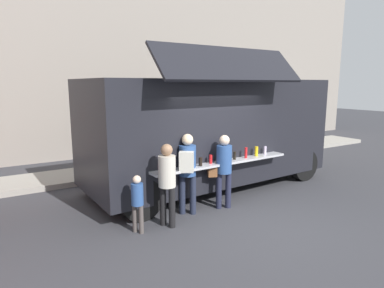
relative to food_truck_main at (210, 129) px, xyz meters
name	(u,v)px	position (x,y,z in m)	size (l,w,h in m)	color
ground_plane	(253,222)	(-0.64, -2.48, -1.57)	(60.00, 60.00, 0.00)	#38383D
curb_strip	(38,182)	(-4.00, 2.62, -1.50)	(28.00, 1.60, 0.15)	#9E998E
building_behind	(43,26)	(-3.00, 6.52, 3.27)	(32.00, 2.40, 9.68)	gray
food_truck_main	(210,129)	(0.00, 0.00, 0.00)	(6.68, 3.49, 3.56)	black
trash_bin	(260,143)	(4.02, 2.32, -1.12)	(0.60, 0.60, 0.91)	#2F5B36
customer_front_ordering	(223,165)	(-0.70, -1.53, -0.59)	(0.54, 0.36, 1.66)	#1F2238
customer_mid_with_backpack	(187,166)	(-1.57, -1.44, -0.51)	(0.51, 0.56, 1.74)	#1F2537
customer_rear_waiting	(167,178)	(-2.21, -1.75, -0.59)	(0.33, 0.33, 1.64)	black
child_near_queue	(137,199)	(-2.82, -1.72, -0.91)	(0.23, 0.23, 1.11)	#4E4743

